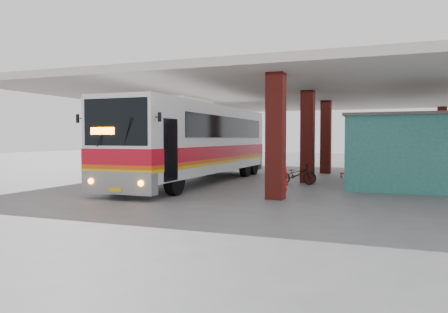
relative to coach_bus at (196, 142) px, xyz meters
name	(u,v)px	position (x,y,z in m)	size (l,w,h in m)	color
ground	(226,187)	(1.94, -1.16, -1.92)	(90.00, 90.00, 0.00)	#515154
brick_columns	(285,137)	(3.37, 3.84, 0.26)	(20.10, 21.60, 4.35)	maroon
canopy_roof	(275,96)	(2.44, 5.34, 2.58)	(21.00, 23.00, 0.30)	silver
shop_building	(410,150)	(9.44, 2.84, -0.36)	(5.20, 8.20, 3.11)	#2D705E
coach_bus	(196,142)	(0.00, 0.00, 0.00)	(2.89, 13.30, 3.87)	white
motorcycle	(296,174)	(4.66, 0.68, -1.45)	(0.63, 1.80, 0.95)	black
pedestrian	(281,177)	(5.08, -3.96, -1.17)	(0.55, 0.36, 1.50)	red
red_chair	(347,171)	(6.46, 5.03, -1.52)	(0.46, 0.46, 0.86)	red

